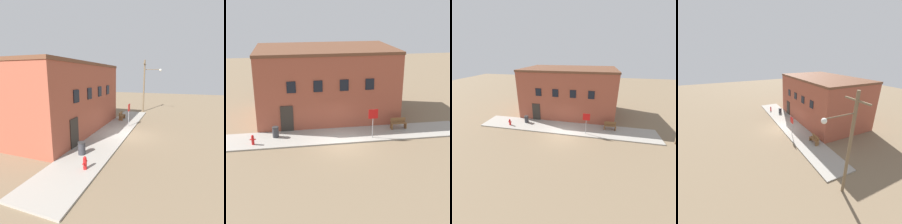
% 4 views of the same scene
% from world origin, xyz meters
% --- Properties ---
extents(ground_plane, '(80.00, 80.00, 0.00)m').
position_xyz_m(ground_plane, '(0.00, 0.00, 0.00)').
color(ground_plane, '#7A664C').
extents(sidewalk, '(19.79, 2.96, 0.10)m').
position_xyz_m(sidewalk, '(0.00, 1.48, 0.05)').
color(sidewalk, '#9E998E').
rests_on(sidewalk, ground).
extents(brick_building, '(11.93, 7.57, 6.19)m').
position_xyz_m(brick_building, '(-0.44, 6.69, 3.10)').
color(brick_building, '#9E4C38').
rests_on(brick_building, ground).
extents(fire_hydrant, '(0.43, 0.20, 0.75)m').
position_xyz_m(fire_hydrant, '(-6.49, 0.79, 0.48)').
color(fire_hydrant, red).
rests_on(fire_hydrant, sidewalk).
extents(stop_sign, '(0.73, 0.06, 2.28)m').
position_xyz_m(stop_sign, '(2.38, 0.58, 1.71)').
color(stop_sign, gray).
rests_on(stop_sign, sidewalk).
extents(bench, '(1.25, 0.44, 0.87)m').
position_xyz_m(bench, '(4.95, 2.06, 0.53)').
color(bench, brown).
rests_on(bench, sidewalk).
extents(trash_bin, '(0.50, 0.50, 0.83)m').
position_xyz_m(trash_bin, '(-4.89, 1.87, 0.52)').
color(trash_bin, '#333338').
rests_on(trash_bin, sidewalk).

